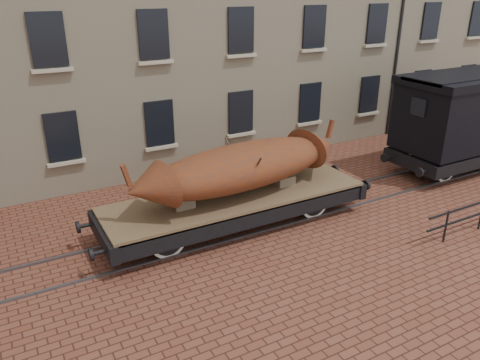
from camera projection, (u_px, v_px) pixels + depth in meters
ground at (286, 213)px, 15.55m from camera, size 90.00×90.00×0.00m
rail_track at (286, 212)px, 15.53m from camera, size 30.00×1.52×0.06m
flatcar_wagon at (236, 201)px, 14.36m from camera, size 9.21×2.50×1.39m
iron_boat at (242, 166)px, 14.04m from camera, size 7.50×2.76×1.76m
goods_van at (475, 109)px, 18.55m from camera, size 7.54×2.75×3.90m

